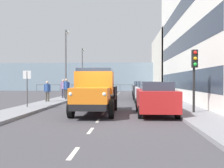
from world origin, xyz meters
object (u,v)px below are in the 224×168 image
at_px(car_maroon_oppositeside_2, 100,87).
at_px(pedestrian_near_railing, 67,87).
at_px(car_red_kerbside_near, 155,98).
at_px(car_black_kerbside_2, 143,90).
at_px(lamp_post_far, 82,66).
at_px(car_navy_oppositeside_0, 88,89).
at_px(street_sign, 27,82).
at_px(car_grey_kerbside_3, 140,88).
at_px(pedestrian_with_bag, 63,87).
at_px(lamp_post_promenade, 66,57).
at_px(truck_vintage_orange, 95,92).
at_px(pedestrian_couple_b, 68,87).
at_px(car_silver_oppositeside_1, 95,88).
at_px(traffic_light_near, 194,67).
at_px(pedestrian_couple_a, 47,90).
at_px(car_white_kerbside_1, 148,93).

bearing_deg(car_maroon_oppositeside_2, pedestrian_near_railing, 85.39).
height_order(car_red_kerbside_near, car_black_kerbside_2, same).
bearing_deg(lamp_post_far, pedestrian_near_railing, 93.63).
bearing_deg(car_navy_oppositeside_0, street_sign, 78.01).
bearing_deg(lamp_post_far, car_red_kerbside_near, 110.41).
bearing_deg(car_grey_kerbside_3, street_sign, 62.14).
bearing_deg(car_grey_kerbside_3, car_red_kerbside_near, 90.00).
distance_m(pedestrian_with_bag, lamp_post_far, 10.08).
relative_size(car_grey_kerbside_3, lamp_post_promenade, 0.68).
height_order(car_black_kerbside_2, car_navy_oppositeside_0, same).
distance_m(car_navy_oppositeside_0, lamp_post_promenade, 3.92).
xyz_separation_m(car_red_kerbside_near, car_navy_oppositeside_0, (5.51, -12.23, -0.00)).
relative_size(truck_vintage_orange, lamp_post_far, 0.95).
xyz_separation_m(car_black_kerbside_2, lamp_post_promenade, (7.41, 0.28, 3.14)).
bearing_deg(street_sign, pedestrian_couple_b, -90.02).
xyz_separation_m(car_grey_kerbside_3, street_sign, (7.68, 14.53, 0.79)).
distance_m(car_red_kerbside_near, car_silver_oppositeside_1, 18.52).
distance_m(car_black_kerbside_2, lamp_post_promenade, 8.06).
bearing_deg(traffic_light_near, car_black_kerbside_2, -80.17).
bearing_deg(car_silver_oppositeside_1, car_red_kerbside_near, 107.32).
xyz_separation_m(car_black_kerbside_2, pedestrian_with_bag, (7.59, 0.67, 0.29)).
bearing_deg(car_red_kerbside_near, pedestrian_couple_b, -59.08).
relative_size(car_red_kerbside_near, traffic_light_near, 1.42).
relative_size(pedestrian_couple_b, street_sign, 0.71).
height_order(car_red_kerbside_near, street_sign, street_sign).
bearing_deg(pedestrian_couple_a, pedestrian_couple_b, -90.81).
distance_m(car_white_kerbside_1, car_black_kerbside_2, 5.77).
xyz_separation_m(car_white_kerbside_1, pedestrian_with_bag, (7.59, -5.09, 0.29)).
bearing_deg(truck_vintage_orange, car_grey_kerbside_3, -100.80).
bearing_deg(street_sign, traffic_light_near, 167.35).
bearing_deg(pedestrian_near_railing, car_silver_oppositeside_1, -97.72).
xyz_separation_m(car_red_kerbside_near, car_white_kerbside_1, (-0.00, -5.37, -0.00)).
relative_size(car_red_kerbside_near, street_sign, 2.03).
xyz_separation_m(car_silver_oppositeside_1, pedestrian_near_railing, (1.26, 9.29, 0.33)).
bearing_deg(car_white_kerbside_1, traffic_light_near, 109.51).
distance_m(car_white_kerbside_1, car_silver_oppositeside_1, 13.49).
distance_m(car_white_kerbside_1, pedestrian_couple_b, 10.70).
bearing_deg(pedestrian_with_bag, pedestrian_near_railing, 111.69).
bearing_deg(pedestrian_near_railing, car_maroon_oppositeside_2, -94.61).
xyz_separation_m(lamp_post_promenade, street_sign, (0.27, 8.84, -2.36)).
xyz_separation_m(car_white_kerbside_1, lamp_post_far, (7.52, -14.85, 2.84)).
distance_m(truck_vintage_orange, street_sign, 5.01).
relative_size(car_maroon_oppositeside_2, pedestrian_couple_a, 2.46).
relative_size(car_grey_kerbside_3, car_maroon_oppositeside_2, 1.12).
relative_size(car_black_kerbside_2, lamp_post_promenade, 0.66).
distance_m(car_grey_kerbside_3, lamp_post_promenade, 9.86).
height_order(pedestrian_near_railing, lamp_post_promenade, lamp_post_promenade).
xyz_separation_m(truck_vintage_orange, car_maroon_oppositeside_2, (2.34, -24.12, -0.28)).
height_order(car_white_kerbside_1, car_grey_kerbside_3, same).
distance_m(pedestrian_with_bag, street_sign, 8.46).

